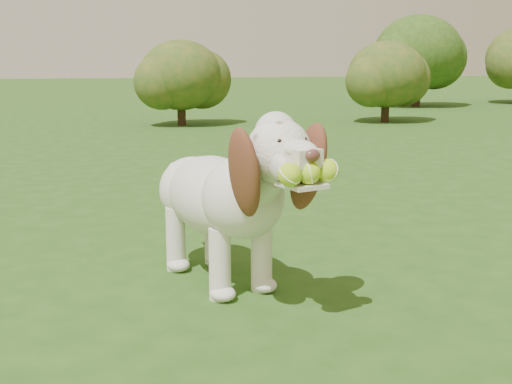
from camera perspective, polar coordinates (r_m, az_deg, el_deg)
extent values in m
plane|color=#244A15|center=(3.64, -4.08, -5.93)|extent=(80.00, 80.00, 0.00)
ellipsoid|color=silver|center=(3.20, -3.67, -0.37)|extent=(0.59, 0.83, 0.40)
ellipsoid|color=silver|center=(2.95, -1.14, -0.49)|extent=(0.48, 0.48, 0.39)
ellipsoid|color=silver|center=(3.43, -5.67, 0.22)|extent=(0.44, 0.44, 0.35)
cylinder|color=silver|center=(2.80, 0.36, 1.02)|extent=(0.28, 0.35, 0.30)
sphere|color=silver|center=(2.65, 2.02, 3.65)|extent=(0.34, 0.34, 0.27)
sphere|color=silver|center=(2.66, 1.77, 5.28)|extent=(0.22, 0.22, 0.18)
cube|color=silver|center=(2.53, 3.92, 3.11)|extent=(0.15, 0.19, 0.07)
ellipsoid|color=#592D28|center=(2.46, 5.06, 3.25)|extent=(0.07, 0.06, 0.05)
cube|color=silver|center=(2.53, 4.10, 0.64)|extent=(0.19, 0.21, 0.02)
ellipsoid|color=brown|center=(2.59, -1.07, 1.69)|extent=(0.19, 0.29, 0.42)
ellipsoid|color=brown|center=(2.76, 4.65, 2.27)|extent=(0.21, 0.25, 0.42)
cylinder|color=silver|center=(3.57, -6.79, 1.36)|extent=(0.12, 0.20, 0.15)
cylinder|color=silver|center=(2.99, -3.23, -6.39)|extent=(0.13, 0.13, 0.34)
cylinder|color=silver|center=(3.10, 0.50, -5.74)|extent=(0.13, 0.13, 0.34)
cylinder|color=silver|center=(3.42, -7.15, -4.14)|extent=(0.13, 0.13, 0.34)
cylinder|color=silver|center=(3.52, -3.76, -3.65)|extent=(0.13, 0.13, 0.34)
sphere|color=#C8DE1C|center=(2.44, 3.03, 1.55)|extent=(0.12, 0.12, 0.09)
sphere|color=#C8DE1C|center=(2.49, 4.72, 1.73)|extent=(0.12, 0.12, 0.09)
sphere|color=#C8DE1C|center=(2.54, 6.35, 1.90)|extent=(0.12, 0.12, 0.09)
cylinder|color=#382314|center=(16.23, 14.03, 8.61)|extent=(0.22, 0.22, 0.70)
ellipsoid|color=#1F4314|center=(16.22, 14.20, 11.90)|extent=(2.10, 2.10, 1.79)
cylinder|color=#382314|center=(11.99, 11.41, 7.23)|extent=(0.15, 0.15, 0.47)
ellipsoid|color=#1F4314|center=(11.96, 11.53, 10.21)|extent=(1.40, 1.40, 1.19)
cylinder|color=#382314|center=(11.21, -6.63, 7.10)|extent=(0.15, 0.15, 0.47)
ellipsoid|color=#1F4314|center=(11.18, -6.71, 10.28)|extent=(1.40, 1.40, 1.19)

